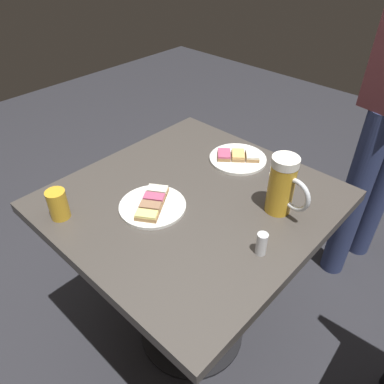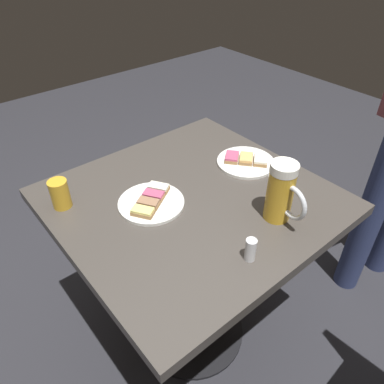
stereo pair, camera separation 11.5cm
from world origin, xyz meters
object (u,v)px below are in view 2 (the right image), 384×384
plate_near (151,202)px  beer_mug (282,193)px  plate_far (246,161)px  salt_shaker (250,250)px  beer_glass_small (60,194)px

plate_near → beer_mug: beer_mug is taller
plate_far → beer_mug: (-0.14, -0.26, 0.08)m
plate_far → salt_shaker: (-0.32, -0.32, 0.02)m
plate_far → beer_glass_small: size_ratio=2.24×
plate_near → beer_mug: bearing=-49.1°
beer_glass_small → salt_shaker: bearing=-61.3°
plate_near → beer_glass_small: size_ratio=2.22×
plate_far → beer_mug: beer_mug is taller
salt_shaker → beer_mug: bearing=17.9°
plate_far → beer_mug: size_ratio=1.11×
salt_shaker → plate_near: bearing=101.2°
beer_mug → beer_glass_small: 0.65m
plate_near → plate_far: 0.39m
plate_near → beer_glass_small: beer_glass_small is taller
beer_mug → beer_glass_small: beer_mug is taller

